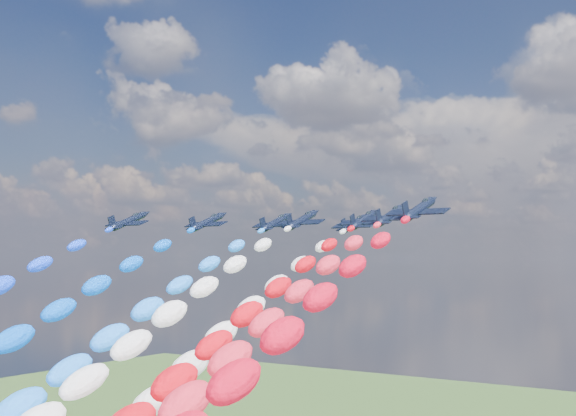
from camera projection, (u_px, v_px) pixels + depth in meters
The scene contains 10 objects.
jet_0 at pixel (128, 221), 150.99m from camera, with size 9.52×12.77×2.81m, color black, non-canonical shape.
jet_1 at pixel (207, 222), 154.37m from camera, with size 9.52×12.77×2.81m, color black, non-canonical shape.
jet_2 at pixel (276, 223), 156.63m from camera, with size 9.52×12.77×2.81m, color black, non-canonical shape.
trail_2 at pixel (45, 406), 106.61m from camera, with size 6.09×111.74×59.41m, color #207AFF, non-canonical shape.
jet_3 at pixel (302, 220), 146.23m from camera, with size 9.52×12.77×2.81m, color black, non-canonical shape.
jet_4 at pixel (355, 224), 160.84m from camera, with size 9.52×12.77×2.81m, color black, non-canonical shape.
trail_4 at pixel (168, 400), 110.81m from camera, with size 6.09×111.74×59.41m, color white, non-canonical shape.
jet_5 at pixel (364, 220), 145.70m from camera, with size 9.52×12.77×2.81m, color black, non-canonical shape.
jet_6 at pixel (390, 215), 131.04m from camera, with size 9.52×12.77×2.81m, color black, non-canonical shape.
jet_7 at pixel (419, 209), 114.25m from camera, with size 9.52×12.77×2.81m, color black, non-canonical shape.
Camera 1 is at (78.17, -113.32, 86.03)m, focal length 46.71 mm.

